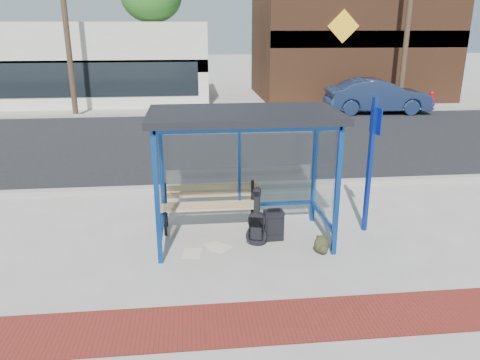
{
  "coord_description": "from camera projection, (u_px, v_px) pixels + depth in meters",
  "views": [
    {
      "loc": [
        -0.91,
        -7.93,
        3.81
      ],
      "look_at": [
        -0.05,
        0.2,
        1.11
      ],
      "focal_mm": 35.0,
      "sensor_mm": 36.0,
      "label": 1
    }
  ],
  "objects": [
    {
      "name": "newspaper_a",
      "position": [
        221.0,
        248.0,
        8.41
      ],
      "size": [
        0.44,
        0.45,
        0.01
      ],
      "primitive_type": "cube",
      "rotation": [
        0.0,
        0.0,
        0.84
      ],
      "color": "white",
      "rests_on": "ground"
    },
    {
      "name": "fire_hydrant",
      "position": [
        431.0,
        99.0,
        22.87
      ],
      "size": [
        0.36,
        0.24,
        0.8
      ],
      "rotation": [
        0.0,
        0.0,
        0.27
      ],
      "color": "#AB0C13",
      "rests_on": "ground"
    },
    {
      "name": "street_asphalt",
      "position": [
        218.0,
        141.0,
        16.33
      ],
      "size": [
        60.0,
        10.0,
        0.0
      ],
      "primitive_type": "cube",
      "color": "black",
      "rests_on": "ground"
    },
    {
      "name": "storefront_white",
      "position": [
        32.0,
        63.0,
        24.23
      ],
      "size": [
        18.0,
        6.04,
        4.0
      ],
      "color": "silver",
      "rests_on": "ground"
    },
    {
      "name": "suitcase",
      "position": [
        273.0,
        225.0,
        8.68
      ],
      "size": [
        0.37,
        0.26,
        0.62
      ],
      "rotation": [
        0.0,
        0.0,
        0.06
      ],
      "color": "black",
      "rests_on": "ground"
    },
    {
      "name": "bench",
      "position": [
        210.0,
        203.0,
        9.14
      ],
      "size": [
        1.94,
        0.48,
        0.91
      ],
      "rotation": [
        0.0,
        0.0,
        -0.0
      ],
      "color": "black",
      "rests_on": "ground"
    },
    {
      "name": "parked_car",
      "position": [
        378.0,
        96.0,
        21.34
      ],
      "size": [
        4.77,
        1.91,
        1.54
      ],
      "primitive_type": "imported",
      "rotation": [
        0.0,
        0.0,
        1.51
      ],
      "color": "navy",
      "rests_on": "ground"
    },
    {
      "name": "far_sidewalk",
      "position": [
        209.0,
        108.0,
        22.94
      ],
      "size": [
        60.0,
        4.0,
        0.01
      ],
      "primitive_type": "cube",
      "color": "#B2ADA0",
      "rests_on": "ground"
    },
    {
      "name": "newspaper_c",
      "position": [
        214.0,
        246.0,
        8.49
      ],
      "size": [
        0.41,
        0.46,
        0.01
      ],
      "primitive_type": "cube",
      "rotation": [
        0.0,
        0.0,
        1.95
      ],
      "color": "white",
      "rests_on": "ground"
    },
    {
      "name": "storefront_brown",
      "position": [
        349.0,
        38.0,
        26.04
      ],
      "size": [
        10.0,
        7.08,
        6.4
      ],
      "color": "#59331E",
      "rests_on": "ground"
    },
    {
      "name": "guitar_bag",
      "position": [
        257.0,
        226.0,
        8.43
      ],
      "size": [
        0.4,
        0.21,
        1.05
      ],
      "rotation": [
        0.0,
        0.0,
        -0.28
      ],
      "color": "black",
      "rests_on": "ground"
    },
    {
      "name": "curb_near",
      "position": [
        230.0,
        186.0,
        11.5
      ],
      "size": [
        60.0,
        0.25,
        0.12
      ],
      "primitive_type": "cube",
      "color": "gray",
      "rests_on": "ground"
    },
    {
      "name": "bus_shelter",
      "position": [
        243.0,
        130.0,
        8.2
      ],
      "size": [
        3.3,
        1.8,
        2.42
      ],
      "color": "navy",
      "rests_on": "ground"
    },
    {
      "name": "sign_post",
      "position": [
        371.0,
        158.0,
        8.73
      ],
      "size": [
        0.14,
        0.32,
        2.6
      ],
      "rotation": [
        0.0,
        0.0,
        0.26
      ],
      "color": "navy",
      "rests_on": "ground"
    },
    {
      "name": "backpack",
      "position": [
        322.0,
        245.0,
        8.19
      ],
      "size": [
        0.29,
        0.27,
        0.33
      ],
      "rotation": [
        0.0,
        0.0,
        0.1
      ],
      "color": "#292A17",
      "rests_on": "ground"
    },
    {
      "name": "brick_paver_strip",
      "position": [
        265.0,
        322.0,
        6.32
      ],
      "size": [
        60.0,
        1.0,
        0.01
      ],
      "primitive_type": "cube",
      "color": "maroon",
      "rests_on": "ground"
    },
    {
      "name": "newspaper_b",
      "position": [
        192.0,
        253.0,
        8.23
      ],
      "size": [
        0.38,
        0.45,
        0.01
      ],
      "primitive_type": "cube",
      "rotation": [
        0.0,
        0.0,
        -1.73
      ],
      "color": "white",
      "rests_on": "ground"
    },
    {
      "name": "utility_pole_west",
      "position": [
        65.0,
        19.0,
        19.54
      ],
      "size": [
        1.6,
        0.24,
        8.0
      ],
      "color": "#4C3826",
      "rests_on": "ground"
    },
    {
      "name": "curb_far",
      "position": [
        211.0,
        113.0,
        21.13
      ],
      "size": [
        60.0,
        0.25,
        0.12
      ],
      "primitive_type": "cube",
      "color": "gray",
      "rests_on": "ground"
    },
    {
      "name": "ground",
      "position": [
        244.0,
        239.0,
        8.78
      ],
      "size": [
        120.0,
        120.0,
        0.0
      ],
      "primitive_type": "plane",
      "color": "#B2ADA0",
      "rests_on": "ground"
    },
    {
      "name": "utility_pole_east",
      "position": [
        408.0,
        19.0,
        21.05
      ],
      "size": [
        1.6,
        0.24,
        8.0
      ],
      "color": "#4C3826",
      "rests_on": "ground"
    }
  ]
}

